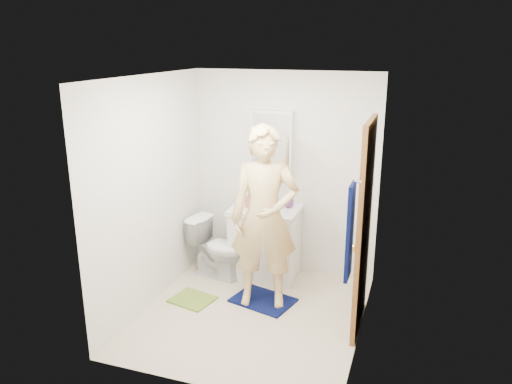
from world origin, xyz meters
TOP-DOWN VIEW (x-y plane):
  - floor at (0.00, 0.00)m, footprint 2.20×2.40m
  - ceiling at (0.00, 0.00)m, footprint 2.20×2.40m
  - wall_back at (0.00, 1.21)m, footprint 2.20×0.02m
  - wall_front at (0.00, -1.21)m, footprint 2.20×0.02m
  - wall_left at (-1.11, 0.00)m, footprint 0.02×2.40m
  - wall_right at (1.11, 0.00)m, footprint 0.02×2.40m
  - vanity_cabinet at (-0.15, 0.91)m, footprint 0.75×0.55m
  - countertop at (-0.15, 0.91)m, footprint 0.79×0.59m
  - sink_basin at (-0.15, 0.91)m, footprint 0.40×0.40m
  - faucet at (-0.15, 1.09)m, footprint 0.03×0.03m
  - medicine_cabinet at (-0.15, 1.14)m, footprint 0.50×0.12m
  - mirror_panel at (-0.15, 1.08)m, footprint 0.46×0.01m
  - door at (1.07, 0.15)m, footprint 0.05×0.80m
  - door_knob at (1.03, -0.17)m, footprint 0.07×0.07m
  - towel at (1.03, -0.57)m, footprint 0.03×0.24m
  - towel_hook at (1.07, -0.57)m, footprint 0.06×0.02m
  - toilet at (-0.68, 0.72)m, footprint 0.76×0.53m
  - bath_mat at (0.03, 0.29)m, footprint 0.73×0.60m
  - green_rug at (-0.71, 0.06)m, footprint 0.51×0.45m
  - soap_dispenser at (-0.35, 0.89)m, footprint 0.09×0.10m
  - toothbrush_cup at (0.10, 1.02)m, footprint 0.13×0.13m
  - man at (0.05, 0.24)m, footprint 0.78×0.60m

SIDE VIEW (x-z plane):
  - floor at x=0.00m, z-range -0.02..0.00m
  - green_rug at x=-0.71m, z-range 0.00..0.02m
  - bath_mat at x=0.03m, z-range 0.00..0.02m
  - toilet at x=-0.68m, z-range 0.00..0.71m
  - vanity_cabinet at x=-0.15m, z-range 0.00..0.80m
  - countertop at x=-0.15m, z-range 0.80..0.85m
  - sink_basin at x=-0.15m, z-range 0.83..0.86m
  - toothbrush_cup at x=0.10m, z-range 0.85..0.94m
  - faucet at x=-0.15m, z-range 0.85..0.97m
  - soap_dispenser at x=-0.35m, z-range 0.85..1.03m
  - door_knob at x=1.03m, z-range 0.91..0.98m
  - man at x=0.05m, z-range 0.02..1.93m
  - door at x=1.07m, z-range 0.00..2.05m
  - wall_back at x=0.00m, z-range 0.00..2.40m
  - wall_front at x=0.00m, z-range 0.00..2.40m
  - wall_left at x=-1.11m, z-range 0.00..2.40m
  - wall_right at x=1.11m, z-range 0.00..2.40m
  - towel at x=1.03m, z-range 0.85..1.65m
  - medicine_cabinet at x=-0.15m, z-range 1.25..1.95m
  - mirror_panel at x=-0.15m, z-range 1.27..1.93m
  - towel_hook at x=1.07m, z-range 1.66..1.68m
  - ceiling at x=0.00m, z-range 2.40..2.42m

